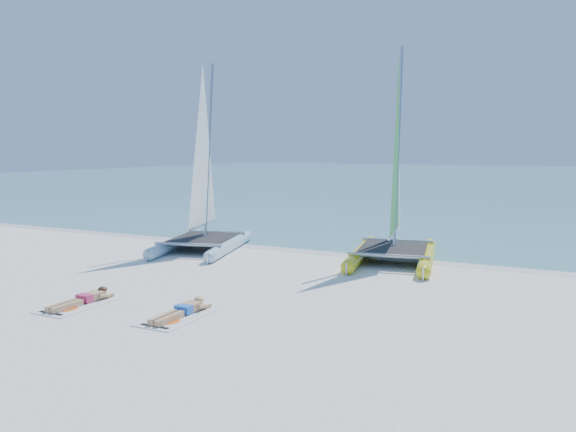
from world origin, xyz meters
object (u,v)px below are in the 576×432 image
(catamaran_blue, at_px, (203,192))
(towel_b, at_px, (177,317))
(sunbather_a, at_px, (83,299))
(sunbather_b, at_px, (183,310))
(catamaran_yellow, at_px, (396,189))
(towel_a, at_px, (77,305))

(catamaran_blue, relative_size, towel_b, 3.81)
(towel_b, bearing_deg, sunbather_a, -178.04)
(sunbather_b, bearing_deg, towel_b, -90.00)
(catamaran_yellow, bearing_deg, sunbather_b, -115.93)
(catamaran_blue, distance_m, towel_b, 8.66)
(catamaran_blue, xyz_separation_m, sunbather_a, (1.62, -7.31, -1.99))
(catamaran_yellow, height_order, towel_b, catamaran_yellow)
(towel_b, height_order, sunbather_b, sunbather_b)
(catamaran_yellow, relative_size, towel_a, 3.96)
(catamaran_blue, bearing_deg, sunbather_a, -92.53)
(towel_a, xyz_separation_m, sunbather_a, (0.00, 0.19, 0.11))
(towel_a, bearing_deg, sunbather_b, 10.08)
(towel_a, distance_m, sunbather_a, 0.22)
(catamaran_yellow, bearing_deg, sunbather_a, -130.18)
(towel_a, height_order, towel_b, same)
(towel_b, distance_m, sunbather_b, 0.22)
(catamaran_blue, relative_size, sunbather_a, 4.09)
(towel_a, bearing_deg, towel_b, 6.05)
(catamaran_blue, relative_size, catamaran_yellow, 0.96)
(sunbather_a, relative_size, towel_b, 0.93)
(catamaran_blue, distance_m, towel_a, 7.95)
(catamaran_yellow, distance_m, towel_a, 10.55)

